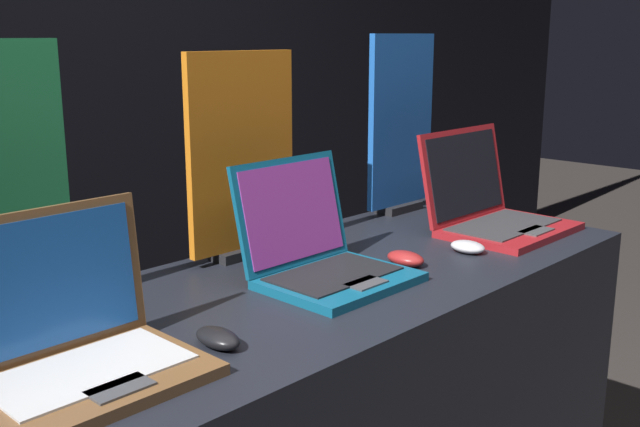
{
  "coord_description": "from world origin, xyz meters",
  "views": [
    {
      "loc": [
        -1.18,
        -0.79,
        1.43
      ],
      "look_at": [
        -0.0,
        0.34,
        1.04
      ],
      "focal_mm": 42.0,
      "sensor_mm": 36.0,
      "label": 1
    }
  ],
  "objects_px": {
    "laptop_front": "(76,340)",
    "mouse_back": "(468,247)",
    "mouse_middle": "(406,258)",
    "promo_stand_middle": "(242,161)",
    "laptop_back": "(492,207)",
    "promo_stand_back": "(401,128)",
    "mouse_front": "(218,338)",
    "laptop_middle": "(320,253)"
  },
  "relations": [
    {
      "from": "promo_stand_middle",
      "to": "laptop_front",
      "type": "bearing_deg",
      "value": -152.94
    },
    {
      "from": "mouse_middle",
      "to": "promo_stand_middle",
      "type": "distance_m",
      "value": 0.46
    },
    {
      "from": "mouse_middle",
      "to": "laptop_front",
      "type": "bearing_deg",
      "value": 178.76
    },
    {
      "from": "mouse_front",
      "to": "mouse_middle",
      "type": "height_order",
      "value": "mouse_middle"
    },
    {
      "from": "promo_stand_middle",
      "to": "promo_stand_back",
      "type": "height_order",
      "value": "promo_stand_back"
    },
    {
      "from": "mouse_middle",
      "to": "promo_stand_middle",
      "type": "bearing_deg",
      "value": 122.44
    },
    {
      "from": "promo_stand_middle",
      "to": "laptop_back",
      "type": "relative_size",
      "value": 1.34
    },
    {
      "from": "laptop_middle",
      "to": "laptop_back",
      "type": "distance_m",
      "value": 0.66
    },
    {
      "from": "promo_stand_middle",
      "to": "promo_stand_back",
      "type": "bearing_deg",
      "value": 1.9
    },
    {
      "from": "promo_stand_middle",
      "to": "laptop_middle",
      "type": "bearing_deg",
      "value": -90.0
    },
    {
      "from": "laptop_front",
      "to": "promo_stand_middle",
      "type": "distance_m",
      "value": 0.73
    },
    {
      "from": "laptop_front",
      "to": "mouse_front",
      "type": "relative_size",
      "value": 3.35
    },
    {
      "from": "promo_stand_middle",
      "to": "mouse_back",
      "type": "xyz_separation_m",
      "value": [
        0.41,
        -0.39,
        -0.23
      ]
    },
    {
      "from": "laptop_middle",
      "to": "laptop_back",
      "type": "relative_size",
      "value": 0.85
    },
    {
      "from": "mouse_front",
      "to": "promo_stand_middle",
      "type": "relative_size",
      "value": 0.2
    },
    {
      "from": "mouse_back",
      "to": "laptop_back",
      "type": "bearing_deg",
      "value": 18.35
    },
    {
      "from": "mouse_front",
      "to": "mouse_middle",
      "type": "distance_m",
      "value": 0.62
    },
    {
      "from": "mouse_front",
      "to": "laptop_middle",
      "type": "relative_size",
      "value": 0.32
    },
    {
      "from": "mouse_back",
      "to": "promo_stand_back",
      "type": "height_order",
      "value": "promo_stand_back"
    },
    {
      "from": "promo_stand_middle",
      "to": "laptop_back",
      "type": "distance_m",
      "value": 0.74
    },
    {
      "from": "promo_stand_middle",
      "to": "mouse_front",
      "type": "bearing_deg",
      "value": -135.4
    },
    {
      "from": "laptop_back",
      "to": "laptop_front",
      "type": "bearing_deg",
      "value": -179.35
    },
    {
      "from": "laptop_back",
      "to": "promo_stand_back",
      "type": "bearing_deg",
      "value": 90.0
    },
    {
      "from": "laptop_front",
      "to": "mouse_back",
      "type": "relative_size",
      "value": 3.72
    },
    {
      "from": "mouse_middle",
      "to": "promo_stand_back",
      "type": "height_order",
      "value": "promo_stand_back"
    },
    {
      "from": "laptop_front",
      "to": "mouse_middle",
      "type": "xyz_separation_m",
      "value": [
        0.85,
        -0.02,
        -0.04
      ]
    },
    {
      "from": "laptop_back",
      "to": "mouse_back",
      "type": "relative_size",
      "value": 4.04
    },
    {
      "from": "laptop_front",
      "to": "laptop_back",
      "type": "xyz_separation_m",
      "value": [
        1.28,
        0.01,
        0.0
      ]
    },
    {
      "from": "laptop_middle",
      "to": "mouse_middle",
      "type": "bearing_deg",
      "value": -19.43
    },
    {
      "from": "mouse_middle",
      "to": "laptop_back",
      "type": "xyz_separation_m",
      "value": [
        0.44,
        0.03,
        0.05
      ]
    },
    {
      "from": "laptop_middle",
      "to": "promo_stand_middle",
      "type": "bearing_deg",
      "value": 90.0
    },
    {
      "from": "mouse_front",
      "to": "laptop_back",
      "type": "relative_size",
      "value": 0.27
    },
    {
      "from": "mouse_front",
      "to": "promo_stand_middle",
      "type": "distance_m",
      "value": 0.6
    },
    {
      "from": "laptop_front",
      "to": "promo_stand_middle",
      "type": "height_order",
      "value": "promo_stand_middle"
    },
    {
      "from": "promo_stand_middle",
      "to": "mouse_back",
      "type": "height_order",
      "value": "promo_stand_middle"
    },
    {
      "from": "mouse_front",
      "to": "mouse_middle",
      "type": "relative_size",
      "value": 1.04
    },
    {
      "from": "laptop_front",
      "to": "mouse_back",
      "type": "distance_m",
      "value": 1.04
    },
    {
      "from": "promo_stand_middle",
      "to": "laptop_back",
      "type": "xyz_separation_m",
      "value": [
        0.65,
        -0.31,
        -0.18
      ]
    },
    {
      "from": "laptop_middle",
      "to": "promo_stand_back",
      "type": "height_order",
      "value": "promo_stand_back"
    },
    {
      "from": "promo_stand_back",
      "to": "mouse_front",
      "type": "bearing_deg",
      "value": -158.5
    },
    {
      "from": "promo_stand_middle",
      "to": "laptop_back",
      "type": "bearing_deg",
      "value": -25.11
    },
    {
      "from": "mouse_front",
      "to": "mouse_back",
      "type": "height_order",
      "value": "mouse_front"
    }
  ]
}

